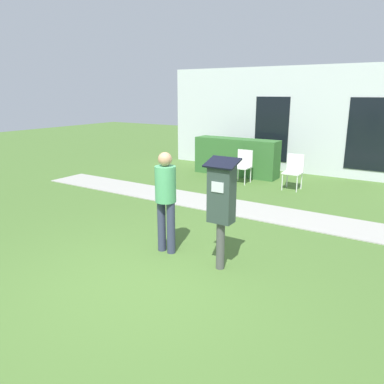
{
  "coord_description": "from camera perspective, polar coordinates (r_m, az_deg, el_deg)",
  "views": [
    {
      "loc": [
        2.9,
        -3.42,
        2.44
      ],
      "look_at": [
        0.11,
        0.94,
        1.05
      ],
      "focal_mm": 35.0,
      "sensor_mm": 36.0,
      "label": 1
    }
  ],
  "objects": [
    {
      "name": "outdoor_chair_middle",
      "position": [
        9.97,
        15.26,
        3.42
      ],
      "size": [
        0.44,
        0.44,
        0.9
      ],
      "rotation": [
        0.0,
        0.0,
        0.4
      ],
      "color": "white",
      "rests_on": "ground"
    },
    {
      "name": "person_standing",
      "position": [
        5.69,
        -4.03,
        -0.41
      ],
      "size": [
        0.32,
        0.32,
        1.58
      ],
      "rotation": [
        0.0,
        0.0,
        -0.51
      ],
      "color": "#333851",
      "rests_on": "ground"
    },
    {
      "name": "ground_plane",
      "position": [
        5.11,
        -6.92,
        -13.62
      ],
      "size": [
        40.0,
        40.0,
        0.0
      ],
      "primitive_type": "plane",
      "color": "#476B2D"
    },
    {
      "name": "parking_meter",
      "position": [
        5.1,
        4.5,
        -1.2
      ],
      "size": [
        0.44,
        0.31,
        1.59
      ],
      "color": "#4C4C4C",
      "rests_on": "ground"
    },
    {
      "name": "sidewalk",
      "position": [
        8.01,
        9.79,
        -2.88
      ],
      "size": [
        12.0,
        1.1,
        0.02
      ],
      "color": "#A3A099",
      "rests_on": "ground"
    },
    {
      "name": "hedge_row",
      "position": [
        11.37,
        6.76,
        5.33
      ],
      "size": [
        2.57,
        0.6,
        1.1
      ],
      "color": "#33662D",
      "rests_on": "ground"
    },
    {
      "name": "outdoor_chair_left",
      "position": [
        10.43,
        7.82,
        4.31
      ],
      "size": [
        0.44,
        0.44,
        0.9
      ],
      "rotation": [
        0.0,
        0.0,
        -0.16
      ],
      "color": "white",
      "rests_on": "ground"
    },
    {
      "name": "building_facade",
      "position": [
        11.89,
        18.72,
        10.16
      ],
      "size": [
        10.0,
        0.26,
        3.2
      ],
      "color": "silver",
      "rests_on": "ground"
    }
  ]
}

